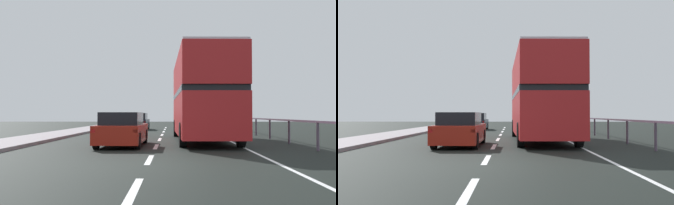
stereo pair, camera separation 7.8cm
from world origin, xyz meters
TOP-DOWN VIEW (x-y plane):
  - ground_plane at (0.00, 0.00)m, footprint 75.87×120.00m
  - lane_paint_markings at (2.06, 8.53)m, footprint 3.65×46.00m
  - bridge_side_railing at (5.92, 9.00)m, footprint 0.10×42.00m
  - double_decker_bus_red at (2.15, 9.01)m, footprint 2.85×10.64m
  - hatchback_car_near at (-1.41, 5.90)m, footprint 1.84×4.54m
  - sedan_car_ahead at (-2.34, 23.24)m, footprint 1.87×4.22m

SIDE VIEW (x-z plane):
  - ground_plane at x=0.00m, z-range -0.10..0.00m
  - lane_paint_markings at x=2.06m, z-range 0.00..0.01m
  - hatchback_car_near at x=-1.41m, z-range -0.02..1.38m
  - sedan_car_ahead at x=-2.34m, z-range -0.03..1.40m
  - bridge_side_railing at x=5.92m, z-range 0.34..1.43m
  - double_decker_bus_red at x=2.15m, z-range 0.15..4.33m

